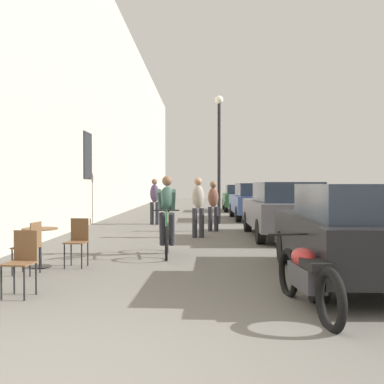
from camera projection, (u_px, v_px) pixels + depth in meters
ground_plane at (75, 384)px, 3.39m from camera, size 88.00×88.00×0.00m
building_facade_left at (89, 91)px, 17.36m from camera, size 0.54×68.00×10.37m
cafe_chair_near_toward_street at (22, 258)px, 6.06m from camera, size 0.42×0.42×0.89m
cafe_table_mid at (40, 239)px, 8.15m from camera, size 0.64×0.64×0.72m
cafe_chair_mid_toward_street at (78, 239)px, 8.21m from camera, size 0.41×0.41×0.89m
cafe_chair_mid_toward_wall at (30, 244)px, 7.49m from camera, size 0.43×0.43×0.89m
cyclist_on_bicycle at (167, 217)px, 9.54m from camera, size 0.52×1.76×1.74m
pedestrian_near at (198, 204)px, 12.61m from camera, size 0.36×0.28×1.71m
pedestrian_mid at (213, 203)px, 14.28m from camera, size 0.37×0.28×1.62m
pedestrian_far at (155, 199)px, 16.61m from camera, size 0.35×0.25×1.72m
street_lamp at (219, 143)px, 16.91m from camera, size 0.32×0.32×4.90m
parked_car_nearest at (351, 231)px, 6.98m from camera, size 1.93×4.37×1.54m
parked_car_second at (283, 209)px, 12.60m from camera, size 1.90×4.46×1.58m
parked_car_third at (254, 201)px, 18.98m from camera, size 1.90×4.40×1.56m
parked_car_fourth at (239, 197)px, 24.99m from camera, size 1.81×4.18×1.48m
parked_motorcycle at (307, 277)px, 5.39m from camera, size 0.62×2.14×0.92m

